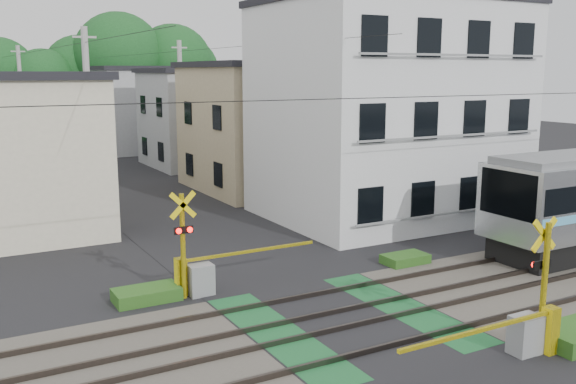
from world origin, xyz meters
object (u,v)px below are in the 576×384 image
crossing_signal_near (531,324)px  crossing_signal_far (197,271)px  pedestrian (99,159)px  apartment_block (386,110)px

crossing_signal_near → crossing_signal_far: size_ratio=1.00×
pedestrian → crossing_signal_far: bearing=65.3°
crossing_signal_near → apartment_block: bearing=65.8°
crossing_signal_near → pedestrian: (-2.46, 31.35, 0.20)m
crossing_signal_far → apartment_block: bearing=27.8°
crossing_signal_near → crossing_signal_far: 8.95m
crossing_signal_near → crossing_signal_far: same height
crossing_signal_far → apartment_block: (11.09, 5.84, 3.94)m
crossing_signal_far → crossing_signal_near: bearing=-54.7°
crossing_signal_far → pedestrian: bearing=83.6°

